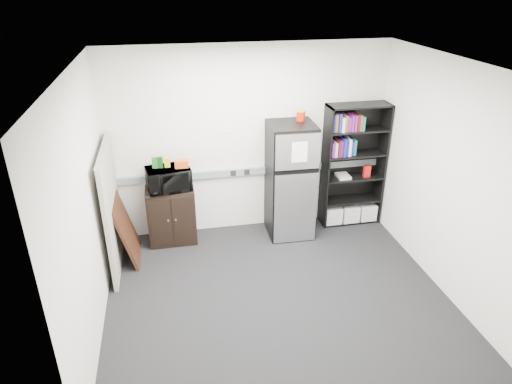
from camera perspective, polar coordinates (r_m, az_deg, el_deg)
floor at (r=5.64m, az=2.62°, el=-12.69°), size 4.00×4.00×0.00m
wall_back at (r=6.50m, az=-0.83°, el=6.38°), size 4.00×0.02×2.70m
wall_right at (r=5.71m, az=22.79°, el=1.50°), size 0.02×3.50×2.70m
wall_left at (r=4.87m, az=-20.56°, el=-2.28°), size 0.02×3.50×2.70m
ceiling at (r=4.49m, az=3.33°, el=15.41°), size 4.00×3.50×0.02m
electrical_raceway at (r=6.63m, az=-0.76°, el=2.62°), size 3.92×0.05×0.10m
wall_note at (r=6.38m, az=-3.96°, el=7.84°), size 0.14×0.00×0.10m
bookshelf at (r=6.92m, az=12.04°, el=3.15°), size 0.90×0.34×1.85m
cubicle_partition at (r=6.05m, az=-17.57°, el=-2.00°), size 0.06×1.30×1.62m
cabinet at (r=6.55m, az=-10.49°, el=-2.88°), size 0.66×0.44×0.83m
microwave at (r=6.29m, az=-10.90°, el=1.63°), size 0.63×0.48×0.32m
snack_box_a at (r=6.24m, az=-12.54°, el=3.59°), size 0.08×0.06×0.15m
snack_box_b at (r=6.23m, az=-11.89°, el=3.65°), size 0.07×0.05×0.15m
snack_box_c at (r=6.23m, az=-11.04°, el=3.68°), size 0.07×0.06×0.14m
snack_bag at (r=6.20m, az=-9.29°, el=3.49°), size 0.18×0.11×0.10m
refrigerator at (r=6.50m, az=4.29°, el=1.43°), size 0.64×0.67×1.67m
coffee_can at (r=6.35m, az=5.62°, el=9.60°), size 0.12×0.12×0.17m
framed_poster at (r=6.27m, az=-15.88°, el=-4.47°), size 0.27×0.70×0.88m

